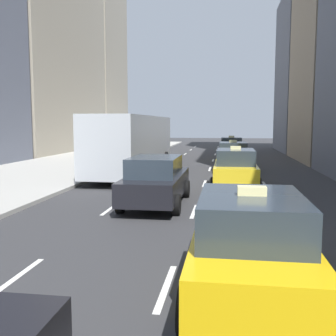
{
  "coord_description": "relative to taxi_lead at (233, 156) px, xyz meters",
  "views": [
    {
      "loc": [
        3.6,
        1.52,
        2.83
      ],
      "look_at": [
        1.63,
        14.76,
        1.32
      ],
      "focal_mm": 42.0,
      "sensor_mm": 36.0,
      "label": 1
    }
  ],
  "objects": [
    {
      "name": "taxi_fourth",
      "position": [
        0.0,
        8.27,
        0.0
      ],
      "size": [
        2.02,
        4.4,
        1.87
      ],
      "color": "yellow",
      "rests_on": "ground"
    },
    {
      "name": "city_bus",
      "position": [
        -5.61,
        -2.04,
        0.91
      ],
      "size": [
        2.8,
        11.61,
        3.25
      ],
      "color": "#B7BCC1",
      "rests_on": "ground"
    },
    {
      "name": "taxi_third",
      "position": [
        0.0,
        -6.53,
        0.0
      ],
      "size": [
        2.02,
        4.4,
        1.87
      ],
      "color": "yellow",
      "rests_on": "ground"
    },
    {
      "name": "taxi_second",
      "position": [
        0.0,
        -17.55,
        0.0
      ],
      "size": [
        2.02,
        4.4,
        1.87
      ],
      "color": "yellow",
      "rests_on": "ground"
    },
    {
      "name": "sidewalk_left",
      "position": [
        -11.0,
        1.62,
        -0.81
      ],
      "size": [
        8.0,
        66.0,
        0.15
      ],
      "primitive_type": "cube",
      "color": "#ADAAA3",
      "rests_on": "ground"
    },
    {
      "name": "sedan_silver_behind",
      "position": [
        -2.8,
        -10.55,
        -0.01
      ],
      "size": [
        2.02,
        4.85,
        1.71
      ],
      "color": "black",
      "rests_on": "ground"
    },
    {
      "name": "taxi_lead",
      "position": [
        0.0,
        0.0,
        0.0
      ],
      "size": [
        2.02,
        4.4,
        1.87
      ],
      "color": "yellow",
      "rests_on": "ground"
    },
    {
      "name": "lane_markings",
      "position": [
        -1.4,
        -2.38,
        -0.87
      ],
      "size": [
        5.72,
        56.0,
        0.01
      ],
      "color": "white",
      "rests_on": "ground"
    }
  ]
}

